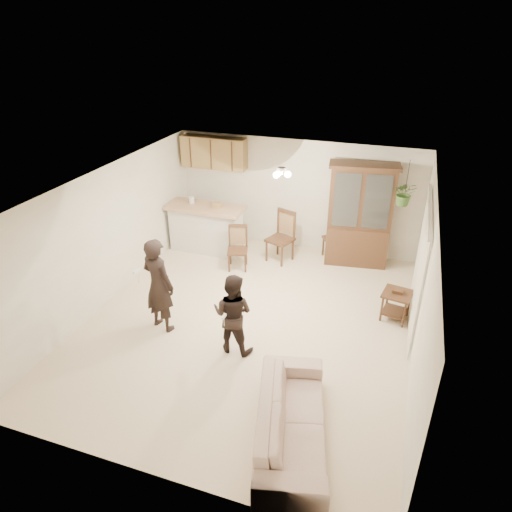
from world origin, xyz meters
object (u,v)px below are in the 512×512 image
(child, at_px, (233,314))
(chair_hutch_right, at_px, (334,246))
(china_hutch, at_px, (359,216))
(adult, at_px, (158,282))
(side_table, at_px, (396,305))
(chair_bar, at_px, (238,257))
(sofa, at_px, (292,417))
(chair_hutch_left, at_px, (280,247))

(child, relative_size, chair_hutch_right, 1.31)
(china_hutch, height_order, chair_hutch_right, china_hutch)
(adult, xyz_separation_m, side_table, (3.80, 1.55, -0.62))
(child, bearing_deg, adult, -3.88)
(adult, height_order, child, adult)
(chair_bar, distance_m, chair_hutch_right, 2.18)
(child, distance_m, chair_bar, 2.73)
(sofa, distance_m, side_table, 3.32)
(china_hutch, distance_m, chair_bar, 2.71)
(china_hutch, bearing_deg, chair_hutch_left, -172.29)
(side_table, relative_size, chair_bar, 0.63)
(adult, height_order, chair_hutch_left, adult)
(adult, distance_m, side_table, 4.16)
(side_table, xyz_separation_m, chair_bar, (-3.31, 0.83, -0.01))
(china_hutch, distance_m, chair_hutch_left, 1.82)
(side_table, bearing_deg, adult, -157.76)
(side_table, bearing_deg, chair_hutch_right, 126.42)
(sofa, height_order, chair_hutch_left, chair_hutch_left)
(sofa, distance_m, china_hutch, 5.11)
(chair_hutch_left, relative_size, chair_hutch_right, 1.10)
(sofa, xyz_separation_m, child, (-1.35, 1.43, 0.31))
(chair_hutch_right, bearing_deg, chair_bar, -0.96)
(sofa, relative_size, adult, 1.04)
(china_hutch, relative_size, chair_bar, 2.35)
(sofa, relative_size, chair_hutch_left, 1.65)
(chair_hutch_left, distance_m, chair_hutch_right, 1.22)
(chair_bar, xyz_separation_m, chair_hutch_right, (1.87, 1.12, 0.02))
(sofa, height_order, china_hutch, china_hutch)
(child, height_order, china_hutch, china_hutch)
(adult, relative_size, side_table, 3.04)
(china_hutch, distance_m, side_table, 2.30)
(adult, height_order, side_table, adult)
(adult, height_order, chair_hutch_right, adult)
(chair_bar, bearing_deg, chair_hutch_left, 23.47)
(china_hutch, relative_size, chair_hutch_left, 1.96)
(sofa, distance_m, chair_bar, 4.56)
(side_table, relative_size, chair_hutch_left, 0.52)
(child, relative_size, chair_hutch_left, 1.19)
(china_hutch, bearing_deg, chair_bar, -163.25)
(chair_bar, height_order, chair_hutch_right, chair_hutch_right)
(chair_bar, bearing_deg, side_table, -30.80)
(china_hutch, bearing_deg, side_table, -71.17)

